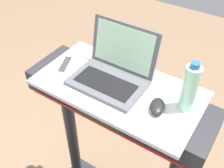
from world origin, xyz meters
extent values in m
cylinder|color=#28282D|center=(-0.34, 0.70, 0.59)|extent=(0.07, 0.07, 0.89)
cube|color=#28282D|center=(0.00, 0.70, 1.09)|extent=(0.90, 0.28, 0.11)
cube|color=#0C3F19|center=(0.00, 0.56, 1.09)|extent=(0.24, 0.01, 0.06)
cube|color=maroon|center=(0.00, 0.56, 1.05)|extent=(0.81, 0.00, 0.02)
cube|color=silver|center=(0.00, 0.70, 1.16)|extent=(0.74, 0.39, 0.02)
cube|color=#515459|center=(-0.05, 0.69, 1.18)|extent=(0.33, 0.22, 0.02)
cube|color=black|center=(-0.05, 0.67, 1.19)|extent=(0.27, 0.12, 0.00)
cube|color=#515459|center=(-0.05, 0.82, 1.29)|extent=(0.33, 0.05, 0.22)
cube|color=#B2E0B7|center=(-0.05, 0.81, 1.29)|extent=(0.29, 0.04, 0.19)
ellipsoid|color=black|center=(0.21, 0.67, 1.18)|extent=(0.09, 0.11, 0.03)
cylinder|color=#9EDBB2|center=(0.30, 0.74, 1.27)|extent=(0.06, 0.06, 0.21)
cylinder|color=#2659A5|center=(0.30, 0.74, 1.39)|extent=(0.03, 0.03, 0.02)
cube|color=silver|center=(-0.29, 0.68, 1.18)|extent=(0.10, 0.17, 0.02)
cube|color=#333338|center=(-0.29, 0.68, 1.19)|extent=(0.07, 0.12, 0.00)
camera|label=1|loc=(0.47, -0.07, 1.97)|focal=43.62mm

